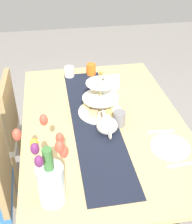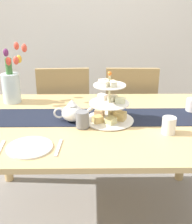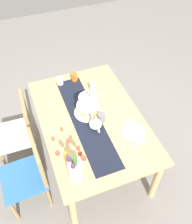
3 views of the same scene
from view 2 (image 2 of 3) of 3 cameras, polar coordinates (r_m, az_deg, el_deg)
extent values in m
plane|color=gray|center=(2.16, -0.22, -19.92)|extent=(8.00, 8.00, 0.00)
cube|color=silver|center=(3.22, -0.53, 19.51)|extent=(6.00, 0.08, 2.60)
cube|color=tan|center=(1.76, -0.25, -2.26)|extent=(1.57, 1.03, 0.03)
cylinder|color=tan|center=(2.43, -17.58, -5.79)|extent=(0.07, 0.07, 0.70)
cylinder|color=tan|center=(2.43, 16.85, -5.61)|extent=(0.07, 0.07, 0.70)
cylinder|color=#9C8254|center=(2.89, -2.16, -3.34)|extent=(0.04, 0.04, 0.41)
cylinder|color=#9C8254|center=(2.90, -9.29, -3.48)|extent=(0.04, 0.04, 0.41)
cylinder|color=#9C8254|center=(2.57, -1.95, -6.78)|extent=(0.04, 0.04, 0.41)
cylinder|color=#9C8254|center=(2.59, -10.01, -6.91)|extent=(0.04, 0.04, 0.41)
cube|color=#3370B7|center=(2.63, -6.05, -0.58)|extent=(0.44, 0.44, 0.05)
cube|color=#9C8254|center=(2.37, -6.46, 3.25)|extent=(0.42, 0.06, 0.45)
cylinder|color=#9C8254|center=(2.92, 9.39, -3.35)|extent=(0.04, 0.04, 0.41)
cylinder|color=#9C8254|center=(2.89, 2.29, -3.35)|extent=(0.04, 0.04, 0.41)
cylinder|color=#9C8254|center=(2.60, 10.48, -6.74)|extent=(0.04, 0.04, 0.41)
cylinder|color=#9C8254|center=(2.57, 2.48, -6.79)|extent=(0.04, 0.04, 0.41)
cube|color=silver|center=(2.64, 6.36, -0.52)|extent=(0.43, 0.43, 0.05)
cube|color=#9C8254|center=(2.38, 7.02, 3.30)|extent=(0.42, 0.05, 0.45)
cube|color=black|center=(1.81, -0.27, -1.01)|extent=(1.34, 0.28, 0.00)
cylinder|color=beige|center=(1.70, 2.64, 2.64)|extent=(0.01, 0.01, 0.28)
cylinder|color=white|center=(1.75, 2.57, -1.58)|extent=(0.30, 0.30, 0.01)
cylinder|color=white|center=(1.71, 2.63, 1.79)|extent=(0.24, 0.24, 0.01)
cylinder|color=white|center=(1.68, 2.69, 5.32)|extent=(0.19, 0.19, 0.01)
cube|color=#EAC574|center=(1.75, 4.75, -0.74)|extent=(0.09, 0.08, 0.05)
cube|color=beige|center=(1.83, 3.51, 0.28)|extent=(0.07, 0.07, 0.05)
cube|color=#EDBB84|center=(1.79, 0.70, -0.17)|extent=(0.07, 0.06, 0.04)
cube|color=#ECC374|center=(1.71, 0.33, -1.42)|extent=(0.07, 0.07, 0.04)
cube|color=beige|center=(1.69, 2.97, -1.72)|extent=(0.07, 0.07, 0.04)
cube|color=beige|center=(1.71, 4.82, 2.32)|extent=(0.06, 0.05, 0.03)
cube|color=beige|center=(1.74, 3.31, 2.72)|extent=(0.06, 0.07, 0.03)
cube|color=silver|center=(1.76, 1.32, 3.05)|extent=(0.07, 0.06, 0.03)
cube|color=beige|center=(1.67, 1.51, 5.90)|extent=(0.06, 0.05, 0.03)
cube|color=#EDE2C3|center=(1.64, 1.86, 5.61)|extent=(0.06, 0.07, 0.03)
cube|color=#EFE7C3|center=(1.64, 3.27, 5.58)|extent=(0.05, 0.06, 0.03)
sphere|color=orange|center=(1.66, 2.73, 7.60)|extent=(0.02, 0.02, 0.02)
ellipsoid|color=white|center=(1.74, -4.68, -0.20)|extent=(0.13, 0.13, 0.10)
cone|color=white|center=(1.71, -4.75, 1.91)|extent=(0.06, 0.06, 0.04)
cylinder|color=white|center=(1.73, -1.71, 0.12)|extent=(0.07, 0.02, 0.06)
torus|color=white|center=(1.74, -7.30, -0.21)|extent=(0.07, 0.01, 0.07)
cylinder|color=silver|center=(2.13, -16.39, 4.55)|extent=(0.13, 0.13, 0.21)
cylinder|color=#3D7538|center=(2.09, -16.84, 8.55)|extent=(0.04, 0.04, 0.12)
ellipsoid|color=#EF4C38|center=(2.04, -13.98, 12.16)|extent=(0.04, 0.04, 0.06)
ellipsoid|color=yellow|center=(2.11, -14.93, 10.07)|extent=(0.04, 0.04, 0.06)
ellipsoid|color=#EF4C38|center=(2.16, -15.43, 12.46)|extent=(0.04, 0.04, 0.06)
ellipsoid|color=#6B2860|center=(2.12, -17.37, 11.13)|extent=(0.04, 0.04, 0.06)
ellipsoid|color=#EF4C38|center=(2.02, -16.91, 9.56)|extent=(0.04, 0.04, 0.06)
ellipsoid|color=#EF4C38|center=(2.00, -15.51, 9.78)|extent=(0.04, 0.04, 0.06)
cylinder|color=white|center=(1.99, 18.48, 1.31)|extent=(0.08, 0.08, 0.08)
cylinder|color=white|center=(1.49, -12.98, -6.81)|extent=(0.23, 0.23, 0.01)
cube|color=silver|center=(1.53, -18.33, -6.74)|extent=(0.02, 0.15, 0.01)
cube|color=silver|center=(1.47, -7.38, -6.96)|extent=(0.03, 0.17, 0.01)
cylinder|color=slate|center=(1.65, -2.70, -1.47)|extent=(0.08, 0.08, 0.09)
cylinder|color=white|center=(1.63, 14.19, -2.59)|extent=(0.08, 0.08, 0.09)
camera|label=1|loc=(2.45, -43.56, 26.38)|focal=46.71mm
camera|label=3|loc=(2.97, -47.05, 41.62)|focal=39.83mm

